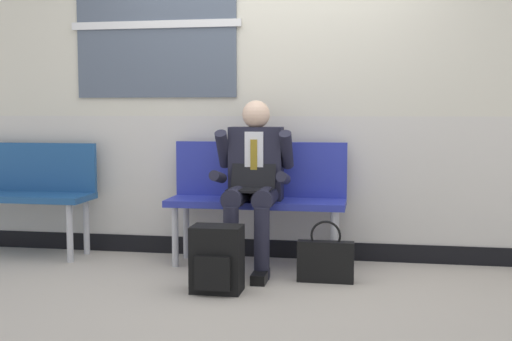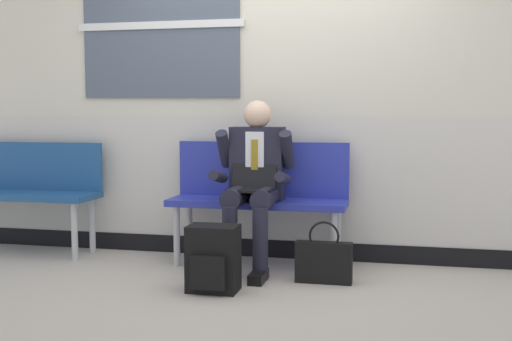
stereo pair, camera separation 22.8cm
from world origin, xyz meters
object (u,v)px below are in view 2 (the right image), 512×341
at_px(bench_with_person, 260,191).
at_px(backpack, 213,259).
at_px(person_seated, 254,179).
at_px(handbag, 324,261).
at_px(bench_empty, 26,186).

bearing_deg(bench_with_person, backpack, -98.69).
height_order(person_seated, handbag, person_seated).
bearing_deg(person_seated, bench_empty, 174.35).
bearing_deg(bench_empty, backpack, -23.86).
bearing_deg(backpack, bench_empty, 156.14).
xyz_separation_m(bench_empty, handbag, (2.57, -0.47, -0.40)).
bearing_deg(backpack, handbag, 28.27).
bearing_deg(person_seated, handbag, -25.61).
distance_m(bench_with_person, person_seated, 0.23).
distance_m(bench_with_person, handbag, 0.83).
xyz_separation_m(backpack, handbag, (0.68, 0.37, -0.06)).
distance_m(bench_empty, person_seated, 2.02).
bearing_deg(person_seated, backpack, -101.40).
bearing_deg(bench_empty, handbag, -10.28).
height_order(bench_with_person, handbag, bench_with_person).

